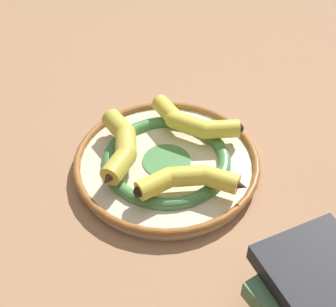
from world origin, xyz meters
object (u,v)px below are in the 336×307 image
(banana_a, at_px, (121,146))
(decorative_bowl, at_px, (168,162))
(banana_b, at_px, (190,121))
(banana_c, at_px, (190,180))

(banana_a, bearing_deg, decorative_bowl, -96.61)
(banana_a, xyz_separation_m, banana_b, (0.12, 0.07, -0.00))
(decorative_bowl, relative_size, banana_c, 1.78)
(banana_b, relative_size, banana_c, 0.96)
(banana_a, bearing_deg, banana_b, -64.33)
(decorative_bowl, xyz_separation_m, banana_c, (0.04, -0.08, 0.04))
(banana_b, bearing_deg, decorative_bowl, -90.97)
(decorative_bowl, distance_m, banana_b, 0.09)
(decorative_bowl, distance_m, banana_c, 0.09)
(banana_b, height_order, banana_c, same)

